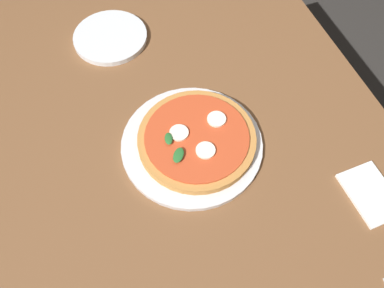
# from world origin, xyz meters

# --- Properties ---
(ground_plane) EXTENTS (6.00, 6.00, 0.00)m
(ground_plane) POSITION_xyz_m (0.00, 0.00, 0.00)
(ground_plane) COLOR #2D2B28
(dining_table) EXTENTS (1.40, 0.95, 0.71)m
(dining_table) POSITION_xyz_m (0.00, 0.00, 0.62)
(dining_table) COLOR brown
(dining_table) RESTS_ON ground_plane
(serving_tray) EXTENTS (0.31, 0.31, 0.01)m
(serving_tray) POSITION_xyz_m (0.00, 0.01, 0.72)
(serving_tray) COLOR silver
(serving_tray) RESTS_ON dining_table
(pizza) EXTENTS (0.26, 0.26, 0.03)m
(pizza) POSITION_xyz_m (0.00, 0.02, 0.73)
(pizza) COLOR #C6843F
(pizza) RESTS_ON serving_tray
(plate_white) EXTENTS (0.19, 0.19, 0.01)m
(plate_white) POSITION_xyz_m (-0.38, -0.07, 0.72)
(plate_white) COLOR white
(plate_white) RESTS_ON dining_table
(napkin) EXTENTS (0.13, 0.09, 0.01)m
(napkin) POSITION_xyz_m (0.24, 0.32, 0.71)
(napkin) COLOR white
(napkin) RESTS_ON dining_table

